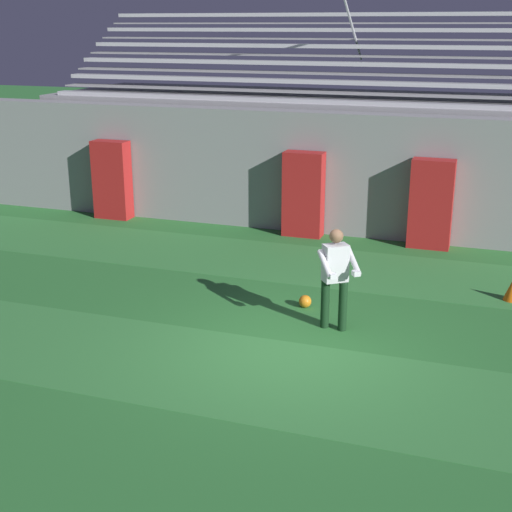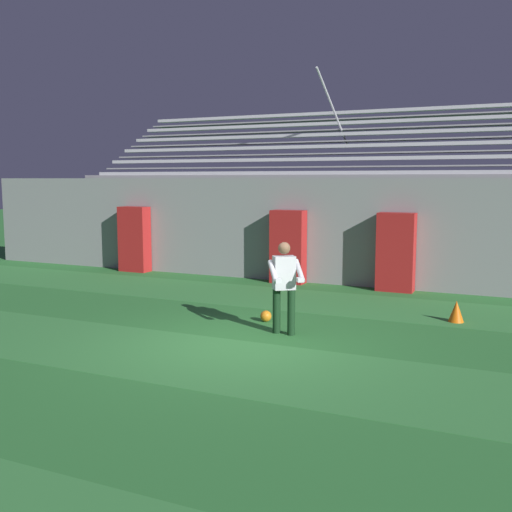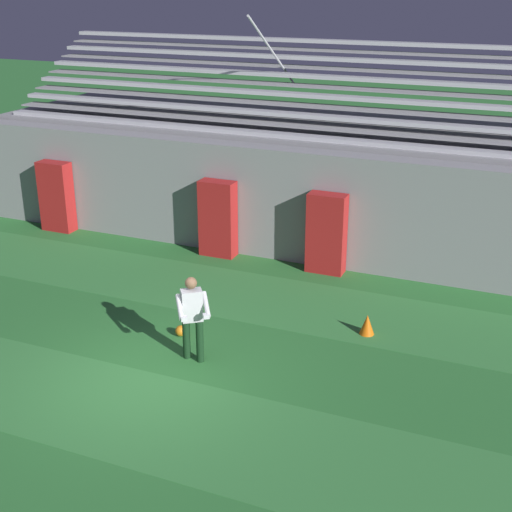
{
  "view_description": "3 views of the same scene",
  "coord_description": "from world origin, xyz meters",
  "px_view_note": "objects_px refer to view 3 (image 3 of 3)",
  "views": [
    {
      "loc": [
        2.7,
        -9.51,
        4.69
      ],
      "look_at": [
        -0.77,
        0.64,
        1.19
      ],
      "focal_mm": 50.0,
      "sensor_mm": 36.0,
      "label": 1
    },
    {
      "loc": [
        4.35,
        -8.87,
        2.78
      ],
      "look_at": [
        -0.34,
        1.45,
        1.32
      ],
      "focal_mm": 42.0,
      "sensor_mm": 36.0,
      "label": 2
    },
    {
      "loc": [
        6.06,
        -9.41,
        6.72
      ],
      "look_at": [
        1.0,
        2.65,
        1.54
      ],
      "focal_mm": 50.0,
      "sensor_mm": 36.0,
      "label": 3
    }
  ],
  "objects_px": {
    "padding_pillar_gate_left": "(218,219)",
    "goalkeeper": "(192,314)",
    "traffic_cone": "(367,325)",
    "padding_pillar_far_left": "(57,196)",
    "soccer_ball": "(181,331)",
    "padding_pillar_gate_right": "(326,233)"
  },
  "relations": [
    {
      "from": "padding_pillar_far_left",
      "to": "soccer_ball",
      "type": "bearing_deg",
      "value": -34.73
    },
    {
      "from": "padding_pillar_gate_right",
      "to": "goalkeeper",
      "type": "xyz_separation_m",
      "value": [
        -0.97,
        -5.03,
        -0.02
      ]
    },
    {
      "from": "padding_pillar_far_left",
      "to": "goalkeeper",
      "type": "height_order",
      "value": "padding_pillar_far_left"
    },
    {
      "from": "padding_pillar_gate_right",
      "to": "traffic_cone",
      "type": "relative_size",
      "value": 4.65
    },
    {
      "from": "padding_pillar_gate_left",
      "to": "padding_pillar_far_left",
      "type": "relative_size",
      "value": 1.0
    },
    {
      "from": "goalkeeper",
      "to": "soccer_ball",
      "type": "xyz_separation_m",
      "value": [
        -0.68,
        0.74,
        -0.84
      ]
    },
    {
      "from": "padding_pillar_gate_right",
      "to": "traffic_cone",
      "type": "distance_m",
      "value": 3.37
    },
    {
      "from": "padding_pillar_gate_left",
      "to": "padding_pillar_far_left",
      "type": "xyz_separation_m",
      "value": [
        -4.97,
        0.0,
        0.0
      ]
    },
    {
      "from": "padding_pillar_gate_left",
      "to": "traffic_cone",
      "type": "xyz_separation_m",
      "value": [
        4.62,
        -2.78,
        -0.77
      ]
    },
    {
      "from": "goalkeeper",
      "to": "padding_pillar_gate_left",
      "type": "bearing_deg",
      "value": 110.63
    },
    {
      "from": "padding_pillar_gate_left",
      "to": "soccer_ball",
      "type": "distance_m",
      "value": 4.54
    },
    {
      "from": "padding_pillar_gate_right",
      "to": "soccer_ball",
      "type": "bearing_deg",
      "value": -111.05
    },
    {
      "from": "padding_pillar_far_left",
      "to": "traffic_cone",
      "type": "height_order",
      "value": "padding_pillar_far_left"
    },
    {
      "from": "padding_pillar_far_left",
      "to": "traffic_cone",
      "type": "xyz_separation_m",
      "value": [
        9.59,
        -2.78,
        -0.77
      ]
    },
    {
      "from": "padding_pillar_gate_right",
      "to": "padding_pillar_far_left",
      "type": "height_order",
      "value": "same"
    },
    {
      "from": "padding_pillar_gate_left",
      "to": "padding_pillar_gate_right",
      "type": "height_order",
      "value": "same"
    },
    {
      "from": "padding_pillar_gate_right",
      "to": "goalkeeper",
      "type": "relative_size",
      "value": 1.17
    },
    {
      "from": "padding_pillar_gate_right",
      "to": "soccer_ball",
      "type": "xyz_separation_m",
      "value": [
        -1.65,
        -4.29,
        -0.87
      ]
    },
    {
      "from": "goalkeeper",
      "to": "soccer_ball",
      "type": "relative_size",
      "value": 7.59
    },
    {
      "from": "padding_pillar_gate_left",
      "to": "goalkeeper",
      "type": "xyz_separation_m",
      "value": [
        1.89,
        -5.03,
        -0.02
      ]
    },
    {
      "from": "traffic_cone",
      "to": "padding_pillar_far_left",
      "type": "bearing_deg",
      "value": 163.86
    },
    {
      "from": "padding_pillar_far_left",
      "to": "soccer_ball",
      "type": "height_order",
      "value": "padding_pillar_far_left"
    }
  ]
}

